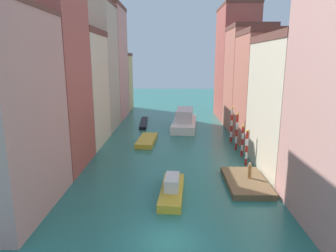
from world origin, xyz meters
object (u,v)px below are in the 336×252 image
mooring_pole_0 (247,147)px  motorboat_1 (147,140)px  mooring_pole_3 (232,124)px  motorboat_0 (172,189)px  mooring_pole_1 (242,140)px  person_on_dock (250,171)px  mooring_pole_2 (237,131)px  vaporetto_white (185,121)px  waterfront_dock (246,182)px  gondola_black (144,123)px

mooring_pole_0 → motorboat_1: bearing=142.4°
mooring_pole_3 → motorboat_1: size_ratio=0.74×
motorboat_0 → mooring_pole_1: bearing=51.7°
mooring_pole_0 → mooring_pole_1: bearing=85.0°
mooring_pole_1 → motorboat_1: bearing=153.8°
person_on_dock → motorboat_0: person_on_dock is taller
mooring_pole_2 → motorboat_1: mooring_pole_2 is taller
vaporetto_white → waterfront_dock: bearing=-78.5°
motorboat_1 → mooring_pole_2: bearing=-16.3°
mooring_pole_0 → mooring_pole_2: (0.06, 5.59, 0.41)m
person_on_dock → mooring_pole_1: 8.22m
waterfront_dock → person_on_dock: size_ratio=4.33×
waterfront_dock → mooring_pole_3: size_ratio=1.31×
mooring_pole_1 → motorboat_0: mooring_pole_1 is taller
person_on_dock → mooring_pole_2: bearing=84.9°
mooring_pole_1 → mooring_pole_3: size_ratio=0.77×
motorboat_0 → motorboat_1: 17.02m
vaporetto_white → gondola_black: bearing=160.1°
waterfront_dock → mooring_pole_0: size_ratio=1.64×
motorboat_0 → mooring_pole_2: bearing=57.9°
waterfront_dock → mooring_pole_0: mooring_pole_0 is taller
mooring_pole_2 → motorboat_0: bearing=-122.1°
mooring_pole_0 → motorboat_1: size_ratio=0.59×
gondola_black → motorboat_0: (5.13, -28.62, 0.31)m
mooring_pole_0 → gondola_black: bearing=122.4°
motorboat_0 → mooring_pole_0: bearing=42.8°
mooring_pole_0 → mooring_pole_3: bearing=89.1°
gondola_black → motorboat_0: 29.08m
person_on_dock → motorboat_0: bearing=-160.2°
motorboat_1 → motorboat_0: bearing=-77.9°
gondola_black → motorboat_1: motorboat_1 is taller
motorboat_0 → gondola_black: bearing=100.2°
mooring_pole_1 → mooring_pole_2: size_ratio=0.80×
mooring_pole_1 → mooring_pole_2: bearing=94.9°
mooring_pole_2 → mooring_pole_0: bearing=-90.7°
mooring_pole_0 → vaporetto_white: size_ratio=0.35×
mooring_pole_2 → person_on_dock: bearing=-95.1°
mooring_pole_1 → motorboat_0: (-8.46, -10.73, -1.43)m
vaporetto_white → person_on_dock: bearing=-77.5°
vaporetto_white → mooring_pole_3: bearing=-55.7°
person_on_dock → mooring_pole_1: bearing=81.9°
mooring_pole_3 → mooring_pole_1: bearing=-88.8°
waterfront_dock → person_on_dock: person_on_dock is taller
vaporetto_white → gondola_black: (-7.26, 2.63, -0.98)m
person_on_dock → mooring_pole_0: 5.12m
vaporetto_white → gondola_black: size_ratio=1.25×
gondola_black → waterfront_dock: bearing=-65.4°
mooring_pole_1 → vaporetto_white: (-6.33, 15.26, -0.76)m
mooring_pole_3 → waterfront_dock: bearing=-95.4°
waterfront_dock → motorboat_0: motorboat_0 is taller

